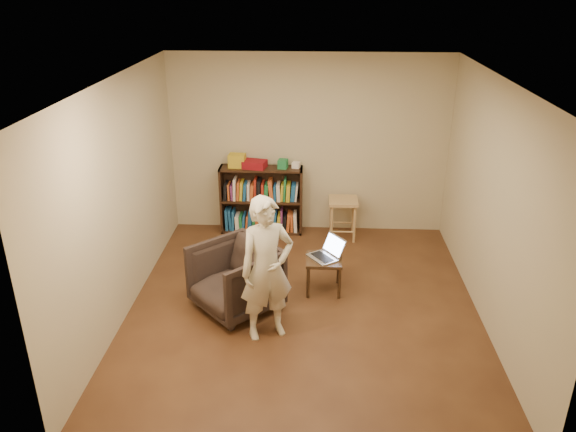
# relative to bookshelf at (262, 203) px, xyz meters

# --- Properties ---
(floor) EXTENTS (4.50, 4.50, 0.00)m
(floor) POSITION_rel_bookshelf_xyz_m (0.68, -2.09, -0.44)
(floor) COLOR #422415
(floor) RESTS_ON ground
(ceiling) EXTENTS (4.50, 4.50, 0.00)m
(ceiling) POSITION_rel_bookshelf_xyz_m (0.68, -2.09, 2.16)
(ceiling) COLOR silver
(ceiling) RESTS_ON wall_back
(wall_back) EXTENTS (4.00, 0.00, 4.00)m
(wall_back) POSITION_rel_bookshelf_xyz_m (0.68, 0.16, 0.86)
(wall_back) COLOR #B8AA8B
(wall_back) RESTS_ON floor
(wall_left) EXTENTS (0.00, 4.50, 4.50)m
(wall_left) POSITION_rel_bookshelf_xyz_m (-1.32, -2.09, 0.86)
(wall_left) COLOR #B8AA8B
(wall_left) RESTS_ON floor
(wall_right) EXTENTS (0.00, 4.50, 4.50)m
(wall_right) POSITION_rel_bookshelf_xyz_m (2.68, -2.09, 0.86)
(wall_right) COLOR #B8AA8B
(wall_right) RESTS_ON floor
(bookshelf) EXTENTS (1.20, 0.30, 1.00)m
(bookshelf) POSITION_rel_bookshelf_xyz_m (0.00, 0.00, 0.00)
(bookshelf) COLOR black
(bookshelf) RESTS_ON floor
(box_yellow) EXTENTS (0.25, 0.19, 0.19)m
(box_yellow) POSITION_rel_bookshelf_xyz_m (-0.34, -0.00, 0.66)
(box_yellow) COLOR gold
(box_yellow) RESTS_ON bookshelf
(red_cloth) EXTENTS (0.36, 0.30, 0.11)m
(red_cloth) POSITION_rel_bookshelf_xyz_m (-0.09, -0.03, 0.61)
(red_cloth) COLOR maroon
(red_cloth) RESTS_ON bookshelf
(box_green) EXTENTS (0.15, 0.15, 0.13)m
(box_green) POSITION_rel_bookshelf_xyz_m (0.32, -0.02, 0.63)
(box_green) COLOR #207941
(box_green) RESTS_ON bookshelf
(box_white) EXTENTS (0.13, 0.13, 0.08)m
(box_white) POSITION_rel_bookshelf_xyz_m (0.51, 0.01, 0.60)
(box_white) COLOR white
(box_white) RESTS_ON bookshelf
(stool) EXTENTS (0.41, 0.41, 0.60)m
(stool) POSITION_rel_bookshelf_xyz_m (1.20, -0.18, 0.04)
(stool) COLOR tan
(stool) RESTS_ON floor
(armchair) EXTENTS (1.19, 1.19, 0.78)m
(armchair) POSITION_rel_bookshelf_xyz_m (-0.09, -2.14, -0.05)
(armchair) COLOR #312621
(armchair) RESTS_ON floor
(side_table) EXTENTS (0.43, 0.43, 0.44)m
(side_table) POSITION_rel_bookshelf_xyz_m (0.91, -1.70, -0.08)
(side_table) COLOR black
(side_table) RESTS_ON floor
(laptop) EXTENTS (0.49, 0.49, 0.24)m
(laptop) POSITION_rel_bookshelf_xyz_m (0.94, -1.66, 0.05)
(laptop) COLOR silver
(laptop) RESTS_ON side_table
(person) EXTENTS (0.68, 0.58, 1.57)m
(person) POSITION_rel_bookshelf_xyz_m (0.31, -2.63, 0.35)
(person) COLOR beige
(person) RESTS_ON floor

